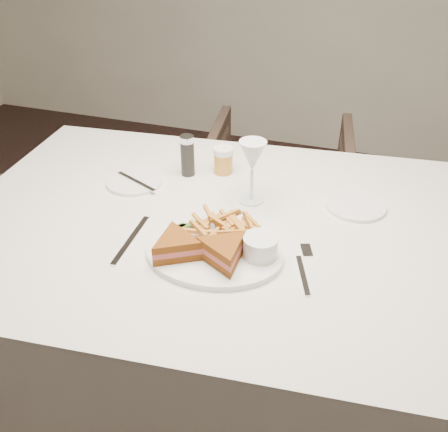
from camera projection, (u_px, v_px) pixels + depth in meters
table at (229, 327)px, 1.48m from camera, size 1.52×1.09×0.75m
chair_far at (278, 183)px, 2.31m from camera, size 0.71×0.67×0.65m
table_setting at (223, 220)px, 1.21m from camera, size 0.78×0.59×0.18m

